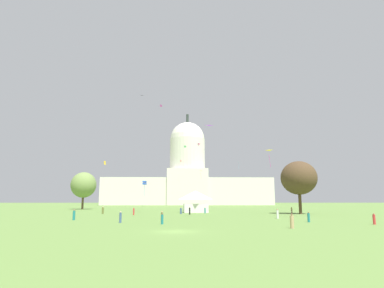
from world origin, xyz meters
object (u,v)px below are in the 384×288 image
(person_tan_deep_crowd, at_px, (292,222))
(person_black_near_tent, at_px, (190,211))
(kite_red_mid, at_px, (181,161))
(kite_cyan_mid, at_px, (239,163))
(capitol_building, at_px, (187,178))
(person_teal_back_right, at_px, (309,217))
(person_red_lawn_far_left, at_px, (134,211))
(kite_magenta_high, at_px, (161,106))
(tree_west_near, at_px, (84,185))
(person_teal_mid_left, at_px, (205,211))
(kite_black_high, at_px, (142,96))
(person_denim_near_tree_west, at_px, (181,211))
(person_denim_edge_east, at_px, (120,217))
(kite_blue_low, at_px, (145,183))
(person_teal_near_tree_east, at_px, (162,219))
(kite_green_mid, at_px, (185,147))
(kite_gold_low, at_px, (105,163))
(kite_violet_low, at_px, (208,127))
(person_white_aisle_center, at_px, (277,214))
(kite_white_high, at_px, (185,145))
(person_olive_front_right, at_px, (103,210))
(person_red_back_center, at_px, (374,219))
(event_tent, at_px, (196,201))
(kite_orange_mid, at_px, (201,172))
(person_olive_front_center, at_px, (162,216))
(person_tan_edge_west, at_px, (292,211))
(person_teal_lawn_far_right, at_px, (74,215))
(tree_east_far, at_px, (299,178))

(person_tan_deep_crowd, relative_size, person_black_near_tent, 0.97)
(kite_red_mid, distance_m, kite_cyan_mid, 39.36)
(capitol_building, relative_size, person_teal_back_right, 73.72)
(person_red_lawn_far_left, height_order, kite_magenta_high, kite_magenta_high)
(kite_cyan_mid, bearing_deg, tree_west_near, 115.47)
(person_teal_mid_left, height_order, kite_black_high, kite_black_high)
(tree_west_near, relative_size, person_denim_near_tree_west, 8.45)
(person_denim_edge_east, xyz_separation_m, kite_blue_low, (-1.17, 42.44, 7.23))
(person_teal_near_tree_east, bearing_deg, kite_green_mid, 0.55)
(kite_gold_low, height_order, kite_violet_low, kite_violet_low)
(capitol_building, bearing_deg, person_black_near_tent, -90.81)
(person_white_aisle_center, distance_m, kite_white_high, 153.43)
(person_olive_front_right, xyz_separation_m, kite_cyan_mid, (51.65, 102.16, 23.18))
(person_denim_edge_east, bearing_deg, kite_black_high, -7.54)
(person_red_back_center, height_order, kite_red_mid, kite_red_mid)
(person_white_aisle_center, bearing_deg, person_olive_front_right, 176.65)
(kite_white_high, bearing_deg, kite_red_mid, -127.90)
(tree_west_near, distance_m, person_teal_mid_left, 57.43)
(kite_black_high, bearing_deg, event_tent, 107.62)
(kite_orange_mid, bearing_deg, person_olive_front_right, -66.70)
(event_tent, relative_size, kite_magenta_high, 6.63)
(capitol_building, bearing_deg, person_olive_front_center, -92.44)
(person_tan_deep_crowd, xyz_separation_m, kite_violet_low, (-8.05, 23.72, 16.70))
(person_denim_near_tree_west, bearing_deg, kite_violet_low, 64.14)
(person_red_lawn_far_left, relative_size, person_teal_back_right, 1.09)
(kite_white_high, xyz_separation_m, kite_green_mid, (-0.48, -25.03, -5.27))
(person_tan_deep_crowd, xyz_separation_m, kite_magenta_high, (-23.23, 114.83, 47.22))
(kite_red_mid, distance_m, kite_magenta_high, 28.86)
(person_tan_deep_crowd, bearing_deg, kite_gold_low, 41.72)
(person_denim_near_tree_west, height_order, person_denim_edge_east, person_denim_edge_east)
(person_olive_front_center, bearing_deg, kite_orange_mid, -8.16)
(kite_white_high, bearing_deg, person_red_lawn_far_left, -130.09)
(person_teal_near_tree_east, relative_size, person_tan_edge_west, 0.91)
(capitol_building, relative_size, person_teal_lawn_far_right, 64.48)
(capitol_building, bearing_deg, kite_blue_low, -95.85)
(person_teal_back_right, distance_m, person_denim_edge_east, 28.48)
(person_teal_back_right, distance_m, person_teal_lawn_far_right, 38.06)
(person_red_lawn_far_left, distance_m, person_tan_edge_west, 38.64)
(tree_west_near, height_order, kite_orange_mid, kite_orange_mid)
(kite_gold_low, distance_m, kite_green_mid, 102.04)
(person_teal_back_right, distance_m, kite_green_mid, 137.69)
(tree_west_near, relative_size, kite_black_high, 8.19)
(person_teal_mid_left, bearing_deg, person_black_near_tent, -145.21)
(person_olive_front_center, relative_size, kite_cyan_mid, 0.40)
(person_olive_front_right, bearing_deg, tree_west_near, -79.87)
(person_denim_near_tree_west, xyz_separation_m, kite_magenta_high, (-9.93, 72.12, 47.28))
(kite_cyan_mid, bearing_deg, kite_magenta_high, 109.80)
(person_white_aisle_center, xyz_separation_m, kite_red_mid, (-17.72, 103.46, 21.67))
(person_black_near_tent, xyz_separation_m, kite_green_mid, (-0.02, 105.03, 32.02))
(tree_east_far, distance_m, kite_black_high, 76.71)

